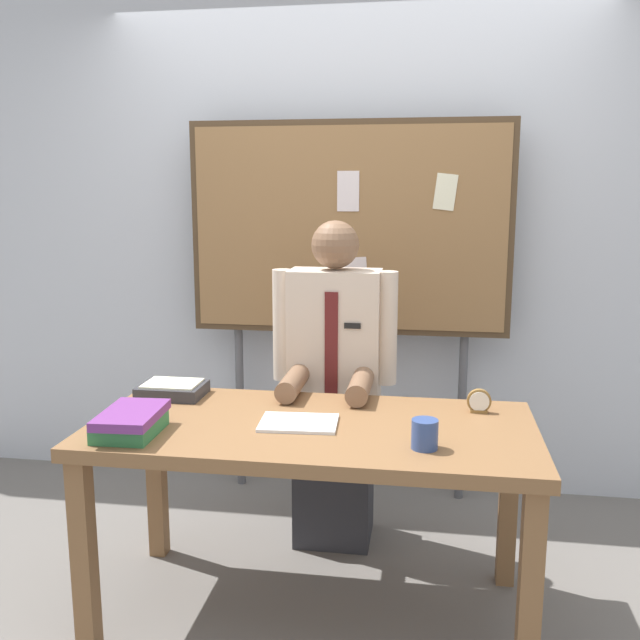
# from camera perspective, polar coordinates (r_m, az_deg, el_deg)

# --- Properties ---
(ground_plane) EXTENTS (12.00, 12.00, 0.00)m
(ground_plane) POSITION_cam_1_polar(r_m,az_deg,el_deg) (2.91, -0.60, -22.64)
(ground_plane) COLOR slate
(back_wall) EXTENTS (6.40, 0.08, 2.70)m
(back_wall) POSITION_cam_1_polar(r_m,az_deg,el_deg) (3.72, 2.71, 6.80)
(back_wall) COLOR silver
(back_wall) RESTS_ON ground_plane
(desk) EXTENTS (1.61, 0.78, 0.76)m
(desk) POSITION_cam_1_polar(r_m,az_deg,el_deg) (2.61, -0.63, -10.35)
(desk) COLOR brown
(desk) RESTS_ON ground_plane
(person) EXTENTS (0.55, 0.56, 1.46)m
(person) POSITION_cam_1_polar(r_m,az_deg,el_deg) (3.15, 1.18, -6.21)
(person) COLOR #2D2D33
(person) RESTS_ON ground_plane
(bulletin_board) EXTENTS (1.61, 0.09, 1.93)m
(bulletin_board) POSITION_cam_1_polar(r_m,az_deg,el_deg) (3.52, 2.34, 7.09)
(bulletin_board) COLOR #4C3823
(bulletin_board) RESTS_ON ground_plane
(book_stack) EXTENTS (0.21, 0.31, 0.09)m
(book_stack) POSITION_cam_1_polar(r_m,az_deg,el_deg) (2.54, -15.17, -8.01)
(book_stack) COLOR #337F47
(book_stack) RESTS_ON desk
(open_notebook) EXTENTS (0.29, 0.22, 0.01)m
(open_notebook) POSITION_cam_1_polar(r_m,az_deg,el_deg) (2.56, -1.74, -8.37)
(open_notebook) COLOR white
(open_notebook) RESTS_ON desk
(desk_clock) EXTENTS (0.09, 0.04, 0.09)m
(desk_clock) POSITION_cam_1_polar(r_m,az_deg,el_deg) (2.75, 12.82, -6.53)
(desk_clock) COLOR olive
(desk_clock) RESTS_ON desk
(coffee_mug) EXTENTS (0.09, 0.09, 0.10)m
(coffee_mug) POSITION_cam_1_polar(r_m,az_deg,el_deg) (2.35, 8.52, -9.17)
(coffee_mug) COLOR #334C8C
(coffee_mug) RESTS_ON desk
(paper_tray) EXTENTS (0.26, 0.20, 0.06)m
(paper_tray) POSITION_cam_1_polar(r_m,az_deg,el_deg) (2.96, -11.92, -5.55)
(paper_tray) COLOR #333338
(paper_tray) RESTS_ON desk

